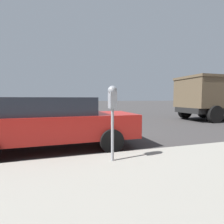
% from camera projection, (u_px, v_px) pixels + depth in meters
% --- Properties ---
extents(ground_plane, '(220.00, 220.00, 0.00)m').
position_uv_depth(ground_plane, '(69.00, 140.00, 6.10)').
color(ground_plane, '#3D3A3A').
extents(parking_meter, '(0.21, 0.19, 1.58)m').
position_uv_depth(parking_meter, '(112.00, 104.00, 3.62)').
color(parking_meter, gray).
rests_on(parking_meter, sidewalk).
extents(car_red, '(2.00, 4.73, 1.48)m').
position_uv_depth(car_red, '(52.00, 122.00, 5.02)').
color(car_red, '#B21E19').
rests_on(car_red, ground_plane).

